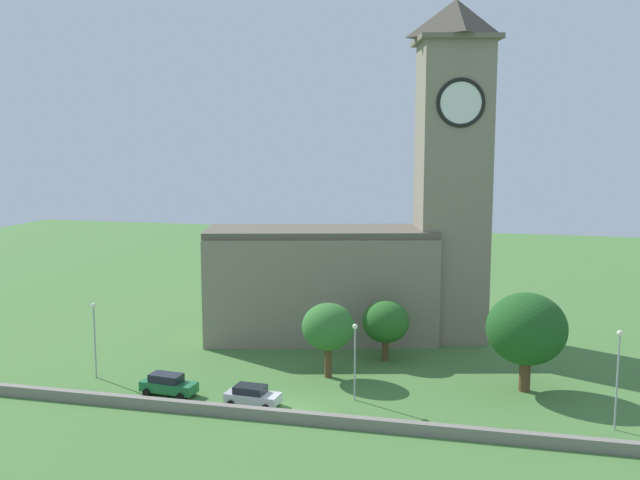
% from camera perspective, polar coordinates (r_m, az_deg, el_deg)
% --- Properties ---
extents(ground_plane, '(200.00, 200.00, 0.00)m').
position_cam_1_polar(ground_plane, '(73.55, 0.77, -9.00)').
color(ground_plane, '#477538').
extents(church, '(31.26, 15.84, 35.50)m').
position_cam_1_polar(church, '(78.15, 4.26, 0.21)').
color(church, gray).
rests_on(church, ground).
extents(quay_barrier, '(58.21, 0.70, 0.89)m').
position_cam_1_polar(quay_barrier, '(57.58, -3.23, -13.47)').
color(quay_barrier, gray).
rests_on(quay_barrier, ground).
extents(car_green, '(4.93, 2.44, 1.82)m').
position_cam_1_polar(car_green, '(63.94, -11.74, -10.96)').
color(car_green, '#1E6B38').
rests_on(car_green, ground).
extents(car_silver, '(4.53, 2.46, 1.63)m').
position_cam_1_polar(car_silver, '(60.69, -5.31, -11.96)').
color(car_silver, silver).
rests_on(car_silver, ground).
extents(streetlamp_west_end, '(0.44, 0.44, 6.88)m').
position_cam_1_polar(streetlamp_west_end, '(68.94, -17.16, -6.55)').
color(streetlamp_west_end, '#9EA0A5').
rests_on(streetlamp_west_end, ground).
extents(streetlamp_west_mid, '(0.44, 0.44, 6.46)m').
position_cam_1_polar(streetlamp_west_mid, '(60.53, 2.74, -8.46)').
color(streetlamp_west_mid, '#9EA0A5').
rests_on(streetlamp_west_mid, ground).
extents(streetlamp_central, '(0.44, 0.44, 7.60)m').
position_cam_1_polar(streetlamp_central, '(58.59, 22.19, -8.97)').
color(streetlamp_central, '#9EA0A5').
rests_on(streetlamp_central, ground).
extents(tree_churchyard, '(6.79, 6.79, 8.52)m').
position_cam_1_polar(tree_churchyard, '(64.74, 15.78, -6.69)').
color(tree_churchyard, brown).
rests_on(tree_churchyard, ground).
extents(tree_by_tower, '(4.54, 4.54, 5.92)m').
position_cam_1_polar(tree_by_tower, '(71.35, 5.14, -6.36)').
color(tree_by_tower, brown).
rests_on(tree_by_tower, ground).
extents(tree_riverside_east, '(4.73, 4.73, 6.81)m').
position_cam_1_polar(tree_riverside_east, '(66.05, 0.64, -6.80)').
color(tree_riverside_east, brown).
rests_on(tree_riverside_east, ground).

